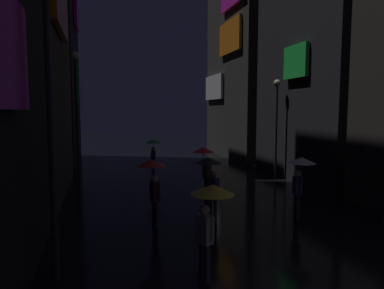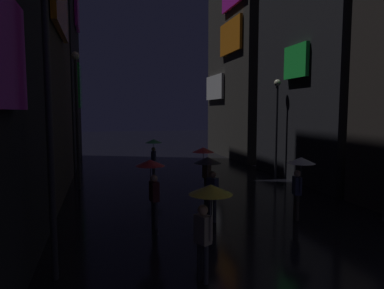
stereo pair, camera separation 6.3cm
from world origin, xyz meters
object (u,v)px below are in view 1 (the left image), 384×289
(pedestrian_foreground_left_green, at_px, (153,147))
(pedestrian_midstreet_left_red, at_px, (152,174))
(streetlamp_right_far, at_px, (276,117))
(streetlamp_left_near, at_px, (50,101))
(pedestrian_foreground_right_black, at_px, (210,171))
(pedestrian_near_crossing_clear, at_px, (300,171))
(pedestrian_midstreet_centre_red, at_px, (205,158))
(streetlamp_left_far, at_px, (77,106))
(pedestrian_far_right_yellow, at_px, (210,206))

(pedestrian_foreground_left_green, distance_m, pedestrian_midstreet_left_red, 7.89)
(streetlamp_right_far, bearing_deg, pedestrian_midstreet_left_red, -141.55)
(streetlamp_right_far, bearing_deg, streetlamp_left_near, -138.82)
(pedestrian_foreground_right_black, relative_size, pedestrian_foreground_left_green, 1.00)
(pedestrian_near_crossing_clear, height_order, pedestrian_midstreet_centre_red, same)
(pedestrian_foreground_right_black, xyz_separation_m, pedestrian_foreground_left_green, (-0.65, 7.69, 0.00))
(pedestrian_midstreet_centre_red, bearing_deg, pedestrian_midstreet_left_red, -131.16)
(pedestrian_near_crossing_clear, bearing_deg, streetlamp_left_far, 137.32)
(pedestrian_midstreet_centre_red, relative_size, streetlamp_right_far, 0.40)
(pedestrian_far_right_yellow, xyz_separation_m, streetlamp_left_far, (-3.11, 9.87, 2.18))
(pedestrian_foreground_left_green, height_order, pedestrian_midstreet_left_red, same)
(pedestrian_near_crossing_clear, xyz_separation_m, streetlamp_right_far, (2.75, 6.59, 1.64))
(pedestrian_midstreet_left_red, distance_m, streetlamp_right_far, 9.72)
(pedestrian_foreground_right_black, distance_m, streetlamp_left_near, 5.67)
(pedestrian_foreground_right_black, bearing_deg, streetlamp_right_far, 46.24)
(pedestrian_foreground_left_green, bearing_deg, streetlamp_left_near, -109.45)
(pedestrian_foreground_right_black, relative_size, streetlamp_left_near, 0.34)
(streetlamp_left_near, bearing_deg, pedestrian_foreground_right_black, 33.34)
(pedestrian_midstreet_left_red, bearing_deg, pedestrian_foreground_left_green, 80.95)
(pedestrian_midstreet_centre_red, bearing_deg, streetlamp_right_far, 31.22)
(pedestrian_foreground_left_green, bearing_deg, pedestrian_near_crossing_clear, -67.36)
(pedestrian_near_crossing_clear, bearing_deg, pedestrian_midstreet_centre_red, 120.45)
(pedestrian_near_crossing_clear, height_order, streetlamp_left_near, streetlamp_left_near)
(pedestrian_foreground_left_green, distance_m, pedestrian_midstreet_centre_red, 4.99)
(pedestrian_foreground_right_black, bearing_deg, streetlamp_left_far, 126.39)
(pedestrian_near_crossing_clear, xyz_separation_m, streetlamp_left_near, (-7.25, -2.15, 2.14))
(pedestrian_foreground_left_green, relative_size, pedestrian_midstreet_left_red, 1.00)
(pedestrian_foreground_right_black, distance_m, streetlamp_left_far, 7.71)
(pedestrian_foreground_left_green, distance_m, streetlamp_left_near, 11.42)
(pedestrian_far_right_yellow, height_order, streetlamp_left_near, streetlamp_left_near)
(pedestrian_foreground_right_black, relative_size, streetlamp_left_far, 0.34)
(pedestrian_near_crossing_clear, bearing_deg, pedestrian_far_right_yellow, -142.46)
(pedestrian_foreground_left_green, xyz_separation_m, pedestrian_far_right_yellow, (-0.63, -11.61, 0.00))
(pedestrian_far_right_yellow, xyz_separation_m, pedestrian_midstreet_centre_red, (2.01, 6.82, 0.00))
(pedestrian_foreground_right_black, bearing_deg, streetlamp_left_near, -146.66)
(pedestrian_foreground_right_black, height_order, pedestrian_foreground_left_green, same)
(pedestrian_near_crossing_clear, distance_m, pedestrian_midstreet_centre_red, 4.21)
(pedestrian_midstreet_left_red, bearing_deg, streetlamp_right_far, 38.45)
(pedestrian_foreground_right_black, bearing_deg, pedestrian_midstreet_centre_red, 75.90)
(streetlamp_left_near, distance_m, streetlamp_right_far, 13.30)
(pedestrian_near_crossing_clear, xyz_separation_m, pedestrian_far_right_yellow, (-4.14, -3.18, 0.00))
(pedestrian_far_right_yellow, relative_size, streetlamp_right_far, 0.40)
(pedestrian_foreground_left_green, relative_size, streetlamp_right_far, 0.40)
(pedestrian_far_right_yellow, relative_size, pedestrian_midstreet_centre_red, 1.00)
(pedestrian_far_right_yellow, xyz_separation_m, streetlamp_left_near, (-3.11, 1.03, 2.14))
(pedestrian_foreground_left_green, distance_m, pedestrian_near_crossing_clear, 9.13)
(pedestrian_midstreet_centre_red, xyz_separation_m, streetlamp_left_near, (-5.12, -5.79, 2.14))
(streetlamp_left_far, relative_size, streetlamp_right_far, 1.19)
(pedestrian_foreground_right_black, xyz_separation_m, pedestrian_near_crossing_clear, (2.86, -0.73, 0.00))
(pedestrian_foreground_right_black, relative_size, pedestrian_midstreet_centre_red, 1.00)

